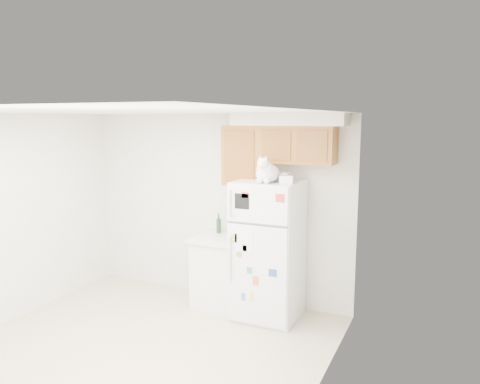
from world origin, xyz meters
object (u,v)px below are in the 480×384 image
Objects in this scene: storage_box_back at (281,177)px; cat at (267,172)px; bottle_amber at (231,224)px; base_counter at (220,271)px; refrigerator at (268,250)px; bottle_green at (219,223)px; storage_box_front at (286,180)px.

cat is at bearing -120.21° from storage_box_back.
storage_box_back is at bearing -13.66° from bottle_amber.
refrigerator is at bearing -6.09° from base_counter.
bottle_green reaches higher than base_counter.
bottle_green is (-0.93, 0.18, -0.70)m from storage_box_back.
refrigerator is 6.41× the size of bottle_green.
storage_box_back reaches higher than storage_box_front.
cat is 1.68× the size of bottle_amber.
storage_box_front is 0.54× the size of bottle_amber.
storage_box_back is (0.10, 0.22, -0.07)m from cat.
refrigerator is 0.91m from storage_box_back.
bottle_amber reaches higher than bottle_green.
bottle_green is 0.18m from bottle_amber.
cat reaches higher than bottle_green.
bottle_green is (-0.11, 0.18, 0.59)m from base_counter.
base_counter is 1.56m from cat.
storage_box_front is (0.23, 0.03, -0.08)m from cat.
refrigerator is 0.94m from storage_box_front.
refrigerator is at bearing -22.20° from bottle_amber.
base_counter is 0.63m from bottle_green.
bottle_green is (-0.80, 0.25, 0.20)m from refrigerator.
cat is 0.24m from storage_box_front.
storage_box_front is 0.57× the size of bottle_green.
storage_box_front is 1.19m from bottle_amber.
storage_box_back is 1.18m from bottle_green.
storage_box_back is at bearing 66.70° from cat.
cat is 1.21m from bottle_green.
bottle_green is at bearing -178.97° from bottle_amber.
storage_box_back is (0.82, -0.00, 1.29)m from base_counter.
cat is 1.75× the size of bottle_green.
refrigerator is 3.65× the size of cat.
storage_box_front reaches higher than base_counter.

